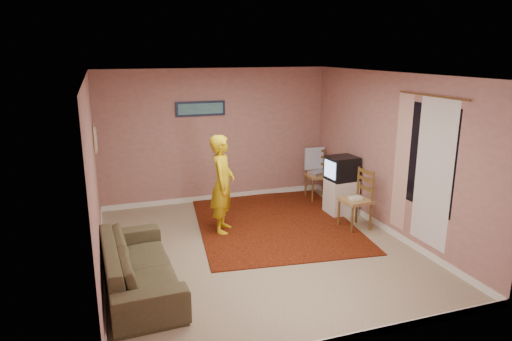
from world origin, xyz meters
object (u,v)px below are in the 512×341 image
object	(u,v)px
chair_b	(356,193)
person	(223,184)
tv_cabinet	(341,197)
chair_a	(318,170)
crt_tv	(342,168)
sofa	(139,265)

from	to	relation	value
chair_b	person	world-z (taller)	person
tv_cabinet	chair_a	distance (m)	0.96
tv_cabinet	crt_tv	bearing A→B (deg)	-176.68
crt_tv	chair_b	distance (m)	0.78
chair_a	chair_b	xyz separation A→B (m)	(-0.13, -1.64, 0.01)
tv_cabinet	chair_b	distance (m)	0.79
sofa	person	bearing A→B (deg)	-47.50
person	tv_cabinet	bearing A→B (deg)	-63.01
sofa	person	xyz separation A→B (m)	(1.48, 1.48, 0.50)
sofa	crt_tv	bearing A→B (deg)	-69.07
crt_tv	chair_a	xyz separation A→B (m)	(-0.00, 0.92, -0.26)
tv_cabinet	crt_tv	world-z (taller)	crt_tv
tv_cabinet	sofa	world-z (taller)	tv_cabinet
tv_cabinet	chair_b	size ratio (longest dim) A/B	1.17
crt_tv	person	bearing A→B (deg)	-179.73
tv_cabinet	chair_a	size ratio (longest dim) A/B	1.20
tv_cabinet	chair_b	world-z (taller)	chair_b
tv_cabinet	crt_tv	size ratio (longest dim) A/B	1.20
crt_tv	person	size ratio (longest dim) A/B	0.33
crt_tv	chair_b	size ratio (longest dim) A/B	0.97
sofa	person	size ratio (longest dim) A/B	1.31
chair_b	chair_a	bearing A→B (deg)	170.67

